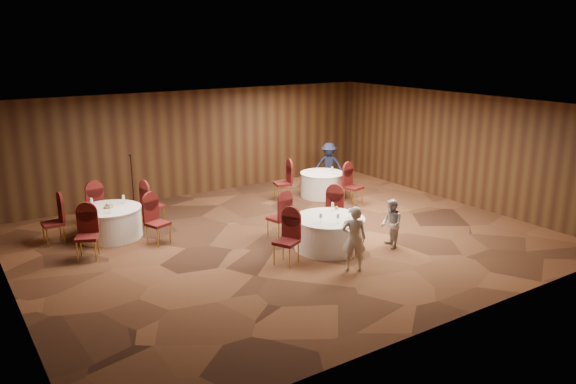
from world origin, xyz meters
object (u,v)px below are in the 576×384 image
woman_a (354,239)px  woman_b (391,224)px  table_main (329,233)px  table_left (110,222)px  man_c (329,165)px  mic_stand (134,196)px  table_right (322,184)px

woman_a → woman_b: bearing=-128.1°
table_main → table_left: size_ratio=1.07×
woman_a → man_c: size_ratio=0.98×
mic_stand → man_c: mic_stand is taller
mic_stand → table_left: bearing=-124.6°
woman_b → man_c: (2.22, 5.28, 0.14)m
table_right → mic_stand: size_ratio=0.82×
mic_stand → table_right: bearing=-15.8°
woman_a → woman_b: 1.67m
table_main → woman_b: size_ratio=1.41×
mic_stand → woman_a: bearing=-68.8°
table_main → woman_a: (-0.35, -1.30, 0.32)m
table_right → woman_b: (-1.30, -4.40, 0.20)m
table_right → mic_stand: bearing=164.2°
mic_stand → woman_a: (2.51, -6.47, 0.22)m
woman_b → man_c: size_ratio=0.81×
table_main → table_right: same height
table_right → man_c: 1.32m
mic_stand → man_c: bearing=-5.8°
table_main → man_c: bearing=52.8°
table_main → table_right: (2.52, 3.64, 0.00)m
man_c → mic_stand: bearing=-140.3°
table_left → woman_a: woman_a is taller
table_left → mic_stand: bearing=55.4°
table_left → table_main: bearing=-41.4°
table_right → woman_a: bearing=-120.1°
table_right → man_c: bearing=43.8°
table_left → man_c: 7.51m
table_right → woman_a: (-2.87, -4.95, 0.32)m
table_left → woman_b: woman_b is taller
table_main → woman_b: 1.45m
mic_stand → woman_b: mic_stand is taller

